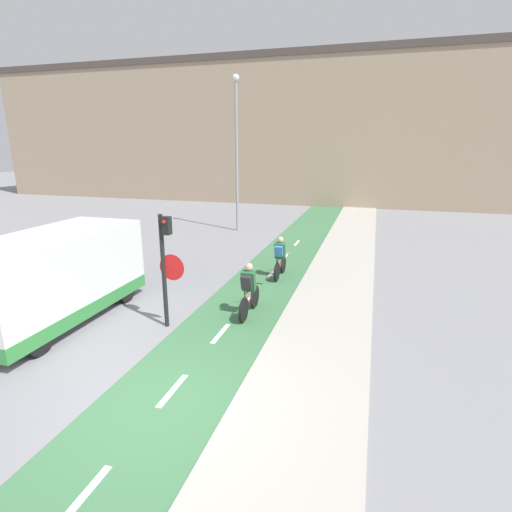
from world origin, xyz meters
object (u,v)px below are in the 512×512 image
at_px(cyclist_near, 249,291).
at_px(cyclist_far, 280,258).
at_px(street_lamp_far, 236,140).
at_px(van, 53,279).
at_px(traffic_light_pole, 166,259).

relative_size(cyclist_near, cyclist_far, 1.03).
distance_m(street_lamp_far, cyclist_far, 9.34).
distance_m(street_lamp_far, van, 13.08).
bearing_deg(van, cyclist_far, 46.86).
height_order(street_lamp_far, cyclist_far, street_lamp_far).
relative_size(traffic_light_pole, street_lamp_far, 0.37).
xyz_separation_m(street_lamp_far, cyclist_near, (4.06, -10.78, -4.08)).
height_order(traffic_light_pole, van, traffic_light_pole).
bearing_deg(cyclist_far, cyclist_near, -91.01).
xyz_separation_m(street_lamp_far, cyclist_far, (4.12, -7.32, -4.09)).
height_order(street_lamp_far, cyclist_near, street_lamp_far).
xyz_separation_m(cyclist_near, van, (-4.83, -1.76, 0.44)).
relative_size(street_lamp_far, cyclist_far, 4.88).
height_order(cyclist_near, cyclist_far, cyclist_near).
distance_m(street_lamp_far, cyclist_near, 12.22).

